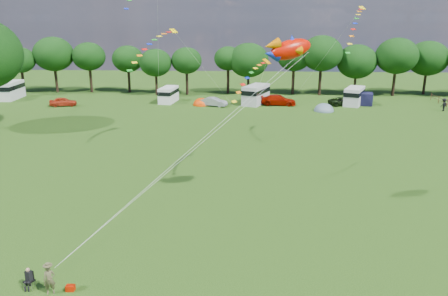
# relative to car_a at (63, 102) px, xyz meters

# --- Properties ---
(ground_plane) EXTENTS (180.00, 180.00, 0.00)m
(ground_plane) POSITION_rel_car_a_xyz_m (26.76, -42.60, -0.68)
(ground_plane) COLOR black
(ground_plane) RESTS_ON ground
(tree_line) EXTENTS (102.98, 10.98, 10.27)m
(tree_line) POSITION_rel_car_a_xyz_m (32.06, 12.39, 5.67)
(tree_line) COLOR black
(tree_line) RESTS_ON ground
(car_a) EXTENTS (4.38, 2.66, 1.37)m
(car_a) POSITION_rel_car_a_xyz_m (0.00, 0.00, 0.00)
(car_a) COLOR red
(car_a) RESTS_ON ground
(car_b) EXTENTS (4.11, 2.57, 1.36)m
(car_b) POSITION_rel_car_a_xyz_m (23.22, 1.20, -0.00)
(car_b) COLOR #94979D
(car_b) RESTS_ON ground
(car_c) EXTENTS (5.49, 2.82, 1.58)m
(car_c) POSITION_rel_car_a_xyz_m (33.19, 2.59, 0.11)
(car_c) COLOR #A31302
(car_c) RESTS_ON ground
(car_d) EXTENTS (4.91, 3.16, 1.24)m
(car_d) POSITION_rel_car_a_xyz_m (43.22, 2.98, -0.06)
(car_d) COLOR black
(car_d) RESTS_ON ground
(campervan_a) EXTENTS (2.88, 6.05, 2.90)m
(campervan_a) POSITION_rel_car_a_xyz_m (-11.29, 5.63, 0.87)
(campervan_a) COLOR silver
(campervan_a) RESTS_ON ground
(campervan_b) EXTENTS (2.69, 5.16, 2.42)m
(campervan_b) POSITION_rel_car_a_xyz_m (15.67, 4.13, 0.62)
(campervan_b) COLOR white
(campervan_b) RESTS_ON ground
(campervan_c) EXTENTS (4.63, 6.51, 2.93)m
(campervan_c) POSITION_rel_car_a_xyz_m (29.70, 3.56, 0.89)
(campervan_c) COLOR #B3B3B6
(campervan_c) RESTS_ON ground
(campervan_d) EXTENTS (4.30, 5.96, 2.69)m
(campervan_d) POSITION_rel_car_a_xyz_m (45.05, 3.69, 0.76)
(campervan_d) COLOR silver
(campervan_d) RESTS_ON ground
(tent_orange) EXTENTS (2.73, 2.99, 2.14)m
(tent_orange) POSITION_rel_car_a_xyz_m (21.21, 2.08, -0.66)
(tent_orange) COLOR #E13600
(tent_orange) RESTS_ON ground
(tent_greyblue) EXTENTS (2.97, 3.25, 2.21)m
(tent_greyblue) POSITION_rel_car_a_xyz_m (39.59, -1.52, -0.66)
(tent_greyblue) COLOR slate
(tent_greyblue) RESTS_ON ground
(awning_navy) EXTENTS (3.46, 3.02, 1.88)m
(awning_navy) POSITION_rel_car_a_xyz_m (46.33, 3.65, 0.26)
(awning_navy) COLOR #161435
(awning_navy) RESTS_ON ground
(kite_flyer) EXTENTS (0.66, 0.54, 1.54)m
(kite_flyer) POSITION_rel_car_a_xyz_m (18.85, -46.82, 0.09)
(kite_flyer) COLOR brown
(kite_flyer) RESTS_ON ground
(camp_chair) EXTENTS (0.59, 0.61, 1.14)m
(camp_chair) POSITION_rel_car_a_xyz_m (17.60, -46.41, -0.00)
(camp_chair) COLOR #99999E
(camp_chair) RESTS_ON ground
(kite_bag) EXTENTS (0.44, 0.30, 0.30)m
(kite_bag) POSITION_rel_car_a_xyz_m (19.73, -46.56, -0.53)
(kite_bag) COLOR #B41600
(kite_bag) RESTS_ON ground
(fish_kite) EXTENTS (3.55, 2.31, 1.87)m
(fish_kite) POSITION_rel_car_a_xyz_m (30.88, -36.44, 10.49)
(fish_kite) COLOR #C70F00
(fish_kite) RESTS_ON ground
(streamer_kite_b) EXTENTS (4.35, 4.79, 3.84)m
(streamer_kite_b) POSITION_rel_car_a_xyz_m (19.31, -21.42, 10.06)
(streamer_kite_b) COLOR #FFD900
(streamer_kite_b) RESTS_ON ground
(streamer_kite_c) EXTENTS (3.13, 5.04, 2.82)m
(streamer_kite_c) POSITION_rel_car_a_xyz_m (28.91, -30.45, 8.24)
(streamer_kite_c) COLOR orange
(streamer_kite_c) RESTS_ON ground
(walker_b) EXTENTS (1.31, 1.14, 1.87)m
(walker_b) POSITION_rel_car_a_xyz_m (57.02, -0.51, 0.25)
(walker_b) COLOR black
(walker_b) RESTS_ON ground
(streamer_kite_d) EXTENTS (2.66, 5.01, 4.28)m
(streamer_kite_d) POSITION_rel_car_a_xyz_m (38.71, -21.03, 12.06)
(streamer_kite_d) COLOR gold
(streamer_kite_d) RESTS_ON ground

